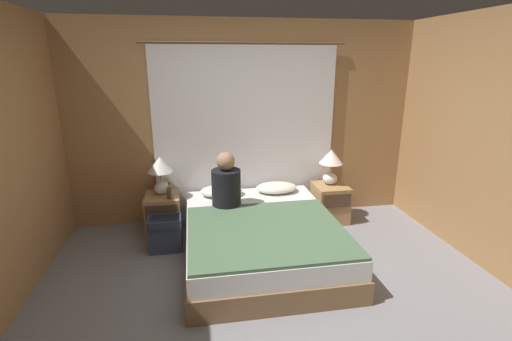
{
  "coord_description": "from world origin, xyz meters",
  "views": [
    {
      "loc": [
        -0.66,
        -2.62,
        2.04
      ],
      "look_at": [
        0.0,
        1.18,
        0.87
      ],
      "focal_mm": 26.0,
      "sensor_mm": 36.0,
      "label": 1
    }
  ],
  "objects_px": {
    "nightstand_left": "(164,214)",
    "pillow_right": "(276,188)",
    "nightstand_right": "(330,203)",
    "lamp_left": "(161,170)",
    "lamp_right": "(331,162)",
    "beer_bottle_on_left_stand": "(169,192)",
    "backpack_on_floor": "(165,232)",
    "pillow_left": "(221,191)",
    "person_left_in_bed": "(226,184)",
    "bed": "(261,238)"
  },
  "relations": [
    {
      "from": "nightstand_left",
      "to": "backpack_on_floor",
      "type": "bearing_deg",
      "value": -84.4
    },
    {
      "from": "nightstand_left",
      "to": "lamp_left",
      "type": "height_order",
      "value": "lamp_left"
    },
    {
      "from": "nightstand_left",
      "to": "person_left_in_bed",
      "type": "xyz_separation_m",
      "value": [
        0.74,
        -0.32,
        0.44
      ]
    },
    {
      "from": "pillow_left",
      "to": "pillow_right",
      "type": "xyz_separation_m",
      "value": [
        0.69,
        0.0,
        0.0
      ]
    },
    {
      "from": "pillow_left",
      "to": "beer_bottle_on_left_stand",
      "type": "relative_size",
      "value": 2.45
    },
    {
      "from": "bed",
      "to": "nightstand_right",
      "type": "distance_m",
      "value": 1.29
    },
    {
      "from": "nightstand_left",
      "to": "person_left_in_bed",
      "type": "bearing_deg",
      "value": -23.54
    },
    {
      "from": "lamp_right",
      "to": "backpack_on_floor",
      "type": "xyz_separation_m",
      "value": [
        -2.07,
        -0.49,
        -0.56
      ]
    },
    {
      "from": "bed",
      "to": "nightstand_left",
      "type": "relative_size",
      "value": 4.18
    },
    {
      "from": "bed",
      "to": "person_left_in_bed",
      "type": "xyz_separation_m",
      "value": [
        -0.32,
        0.43,
        0.48
      ]
    },
    {
      "from": "bed",
      "to": "pillow_left",
      "type": "distance_m",
      "value": 0.91
    },
    {
      "from": "bed",
      "to": "backpack_on_floor",
      "type": "distance_m",
      "value": 1.06
    },
    {
      "from": "nightstand_right",
      "to": "pillow_right",
      "type": "relative_size",
      "value": 0.93
    },
    {
      "from": "lamp_right",
      "to": "pillow_right",
      "type": "xyz_separation_m",
      "value": [
        -0.71,
        -0.01,
        -0.3
      ]
    },
    {
      "from": "lamp_right",
      "to": "pillow_left",
      "type": "distance_m",
      "value": 1.43
    },
    {
      "from": "lamp_left",
      "to": "beer_bottle_on_left_stand",
      "type": "xyz_separation_m",
      "value": [
        0.1,
        -0.17,
        -0.21
      ]
    },
    {
      "from": "nightstand_left",
      "to": "pillow_right",
      "type": "distance_m",
      "value": 1.42
    },
    {
      "from": "bed",
      "to": "person_left_in_bed",
      "type": "relative_size",
      "value": 3.15
    },
    {
      "from": "bed",
      "to": "pillow_left",
      "type": "bearing_deg",
      "value": 113.55
    },
    {
      "from": "beer_bottle_on_left_stand",
      "to": "pillow_left",
      "type": "bearing_deg",
      "value": 15.15
    },
    {
      "from": "nightstand_left",
      "to": "pillow_right",
      "type": "relative_size",
      "value": 0.93
    },
    {
      "from": "lamp_right",
      "to": "person_left_in_bed",
      "type": "height_order",
      "value": "person_left_in_bed"
    },
    {
      "from": "bed",
      "to": "backpack_on_floor",
      "type": "xyz_separation_m",
      "value": [
        -1.01,
        0.31,
        0.01
      ]
    },
    {
      "from": "nightstand_left",
      "to": "pillow_left",
      "type": "bearing_deg",
      "value": 3.73
    },
    {
      "from": "beer_bottle_on_left_stand",
      "to": "backpack_on_floor",
      "type": "xyz_separation_m",
      "value": [
        -0.05,
        -0.32,
        -0.35
      ]
    },
    {
      "from": "pillow_right",
      "to": "pillow_left",
      "type": "bearing_deg",
      "value": 180.0
    },
    {
      "from": "person_left_in_bed",
      "to": "beer_bottle_on_left_stand",
      "type": "distance_m",
      "value": 0.68
    },
    {
      "from": "nightstand_right",
      "to": "pillow_left",
      "type": "height_order",
      "value": "pillow_left"
    },
    {
      "from": "nightstand_left",
      "to": "lamp_left",
      "type": "bearing_deg",
      "value": 90.0
    },
    {
      "from": "nightstand_left",
      "to": "backpack_on_floor",
      "type": "xyz_separation_m",
      "value": [
        0.04,
        -0.44,
        -0.02
      ]
    },
    {
      "from": "nightstand_left",
      "to": "lamp_left",
      "type": "distance_m",
      "value": 0.54
    },
    {
      "from": "pillow_left",
      "to": "lamp_left",
      "type": "bearing_deg",
      "value": 179.44
    },
    {
      "from": "pillow_left",
      "to": "pillow_right",
      "type": "height_order",
      "value": "same"
    },
    {
      "from": "nightstand_right",
      "to": "lamp_left",
      "type": "xyz_separation_m",
      "value": [
        -2.11,
        0.05,
        0.54
      ]
    },
    {
      "from": "nightstand_right",
      "to": "backpack_on_floor",
      "type": "xyz_separation_m",
      "value": [
        -2.07,
        -0.44,
        -0.02
      ]
    },
    {
      "from": "person_left_in_bed",
      "to": "nightstand_left",
      "type": "bearing_deg",
      "value": 156.46
    },
    {
      "from": "pillow_left",
      "to": "backpack_on_floor",
      "type": "relative_size",
      "value": 1.35
    },
    {
      "from": "lamp_left",
      "to": "pillow_right",
      "type": "xyz_separation_m",
      "value": [
        1.4,
        -0.01,
        -0.3
      ]
    },
    {
      "from": "pillow_right",
      "to": "bed",
      "type": "bearing_deg",
      "value": -113.55
    },
    {
      "from": "lamp_right",
      "to": "pillow_right",
      "type": "bearing_deg",
      "value": -179.44
    },
    {
      "from": "pillow_left",
      "to": "beer_bottle_on_left_stand",
      "type": "bearing_deg",
      "value": -164.85
    },
    {
      "from": "backpack_on_floor",
      "to": "pillow_right",
      "type": "bearing_deg",
      "value": 19.69
    },
    {
      "from": "lamp_right",
      "to": "pillow_right",
      "type": "distance_m",
      "value": 0.77
    },
    {
      "from": "pillow_right",
      "to": "lamp_left",
      "type": "bearing_deg",
      "value": 179.71
    },
    {
      "from": "pillow_left",
      "to": "lamp_right",
      "type": "bearing_deg",
      "value": 0.29
    },
    {
      "from": "person_left_in_bed",
      "to": "backpack_on_floor",
      "type": "bearing_deg",
      "value": -170.26
    },
    {
      "from": "lamp_right",
      "to": "pillow_left",
      "type": "xyz_separation_m",
      "value": [
        -1.4,
        -0.01,
        -0.3
      ]
    },
    {
      "from": "lamp_left",
      "to": "lamp_right",
      "type": "height_order",
      "value": "same"
    },
    {
      "from": "beer_bottle_on_left_stand",
      "to": "lamp_left",
      "type": "bearing_deg",
      "value": 119.17
    },
    {
      "from": "lamp_right",
      "to": "nightstand_right",
      "type": "bearing_deg",
      "value": -90.0
    }
  ]
}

